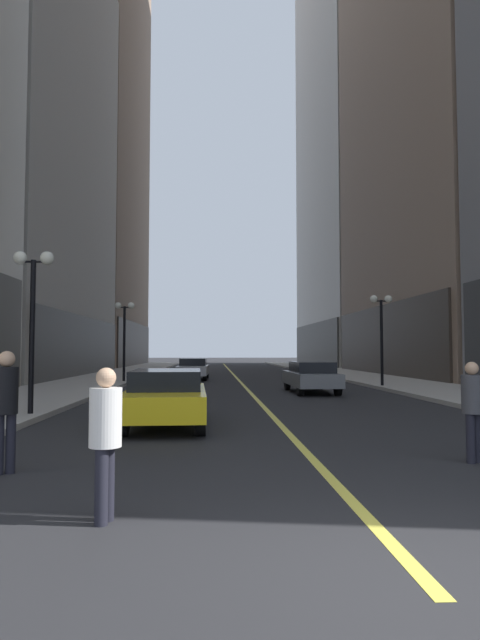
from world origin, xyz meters
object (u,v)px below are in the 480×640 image
Objects in this scene: street_lamp_right_mid at (381,320)px; street_lamp_left_near at (33,295)px; car_yellow at (166,395)px; car_silver at (193,368)px; pedestrian_in_black_coat at (6,401)px; car_grey at (311,376)px; pedestrian_with_orange_bag at (473,404)px; street_lamp_left_far at (124,324)px; pedestrian_in_white_shirt at (105,432)px.

street_lamp_left_near is at bearing -139.71° from street_lamp_right_mid.
car_yellow is 15.46m from street_lamp_right_mid.
pedestrian_in_black_coat is at bearing -94.25° from car_silver.
pedestrian_in_black_coat is (-7.25, -14.89, 0.33)m from car_grey.
pedestrian_in_black_coat is at bearing -122.65° from street_lamp_right_mid.
street_lamp_right_mid is (9.15, 12.20, 2.54)m from car_yellow.
pedestrian_with_orange_bag is (-0.04, -14.47, 0.21)m from car_grey.
pedestrian_in_black_coat is 7.02m from street_lamp_left_near.
street_lamp_left_far is at bearing -132.41° from car_silver.
street_lamp_left_near is (-3.63, -19.26, 2.54)m from car_silver.
car_yellow is 1.07× the size of street_lamp_left_near.
street_lamp_left_far is at bearing 160.87° from street_lamp_right_mid.
street_lamp_left_far is at bearing 142.64° from car_grey.
street_lamp_right_mid is (3.87, 16.87, 2.32)m from pedestrian_with_orange_bag.
street_lamp_right_mid is at bearing 64.94° from pedestrian_in_white_shirt.
pedestrian_in_black_coat is at bearing -110.72° from car_yellow.
car_yellow is at bearing -118.50° from car_grey.
street_lamp_right_mid reaches higher than car_yellow.
pedestrian_with_orange_bag is at bearing 27.57° from pedestrian_in_white_shirt.
pedestrian_in_white_shirt is at bearing -152.43° from pedestrian_with_orange_bag.
pedestrian_with_orange_bag is 11.02m from street_lamp_left_near.
pedestrian_in_black_coat is at bearing -85.47° from street_lamp_left_far.
pedestrian_in_black_coat is at bearing -75.04° from street_lamp_left_near.
pedestrian_in_white_shirt is (-5.31, -2.77, 0.00)m from pedestrian_with_orange_bag.
car_silver is 28.06m from pedestrian_in_white_shirt.
street_lamp_left_near is at bearing -90.00° from street_lamp_left_far.
car_silver is at bearing 47.59° from street_lamp_left_far.
pedestrian_in_white_shirt is 3.02m from pedestrian_in_black_coat.
pedestrian_with_orange_bag is 5.99m from pedestrian_in_white_shirt.
pedestrian_in_white_shirt is (-5.35, -17.24, 0.21)m from car_grey.
street_lamp_left_far is at bearing 90.00° from street_lamp_left_near.
street_lamp_left_near reaches higher than pedestrian_with_orange_bag.
street_lamp_right_mid is at bearing -19.13° from street_lamp_left_far.
street_lamp_left_far is (-3.65, 16.64, 2.54)m from car_yellow.
pedestrian_in_white_shirt is at bearing -90.25° from car_yellow.
pedestrian_with_orange_bag is 0.36× the size of street_lamp_left_far.
street_lamp_right_mid is (9.19, 19.65, 2.32)m from pedestrian_in_white_shirt.
car_grey is at bearing 61.50° from car_yellow.
car_grey is 2.69× the size of pedestrian_in_black_coat.
street_lamp_left_far is 1.00× the size of street_lamp_right_mid.
car_yellow is at bearing 89.75° from pedestrian_in_white_shirt.
pedestrian_in_white_shirt is 9.79m from street_lamp_left_near.
street_lamp_left_far reaches higher than pedestrian_in_white_shirt.
car_silver is 1.03× the size of street_lamp_right_mid.
car_yellow is at bearing -77.64° from street_lamp_left_far.
car_yellow and car_grey have the same top height.
street_lamp_left_near is at bearing -100.67° from car_silver.
street_lamp_right_mid is (12.80, 10.85, 0.00)m from street_lamp_left_near.
car_yellow is 1.07× the size of street_lamp_right_mid.
street_lamp_right_mid is at bearing -42.53° from car_silver.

